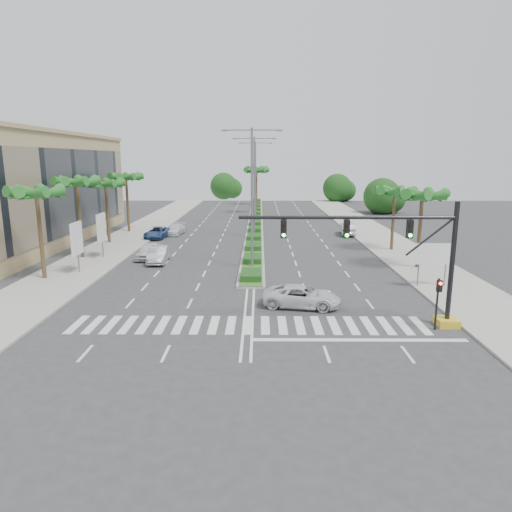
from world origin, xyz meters
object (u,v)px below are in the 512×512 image
(car_parked_c, at_px, (157,233))
(car_right, at_px, (348,229))
(car_crossing, at_px, (302,296))
(car_parked_a, at_px, (149,251))
(car_parked_b, at_px, (159,255))
(car_parked_d, at_px, (175,229))

(car_parked_c, height_order, car_right, car_right)
(car_crossing, relative_size, car_right, 1.05)
(car_parked_a, relative_size, car_parked_b, 0.98)
(car_parked_a, height_order, car_parked_b, car_parked_a)
(car_parked_c, relative_size, car_right, 1.01)
(car_parked_b, distance_m, car_crossing, 17.71)
(car_parked_d, bearing_deg, car_parked_a, -82.45)
(car_parked_b, bearing_deg, car_right, 34.98)
(car_parked_d, bearing_deg, car_right, 6.68)
(car_parked_b, bearing_deg, car_parked_a, 125.50)
(car_parked_c, xyz_separation_m, car_parked_d, (1.72, 2.73, -0.03))
(car_parked_b, xyz_separation_m, car_crossing, (12.14, -12.90, -0.04))
(car_parked_b, xyz_separation_m, car_parked_c, (-3.08, 13.24, -0.07))
(car_parked_d, xyz_separation_m, car_crossing, (13.50, -28.86, 0.05))
(car_parked_d, bearing_deg, car_parked_c, -115.13)
(car_parked_a, relative_size, car_crossing, 0.88)
(car_parked_a, relative_size, car_parked_c, 0.92)
(car_parked_a, distance_m, car_crossing, 19.74)
(car_parked_d, distance_m, car_right, 21.88)
(car_parked_b, height_order, car_crossing, car_parked_b)
(car_parked_c, distance_m, car_parked_d, 3.23)
(car_parked_c, bearing_deg, car_right, 12.57)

